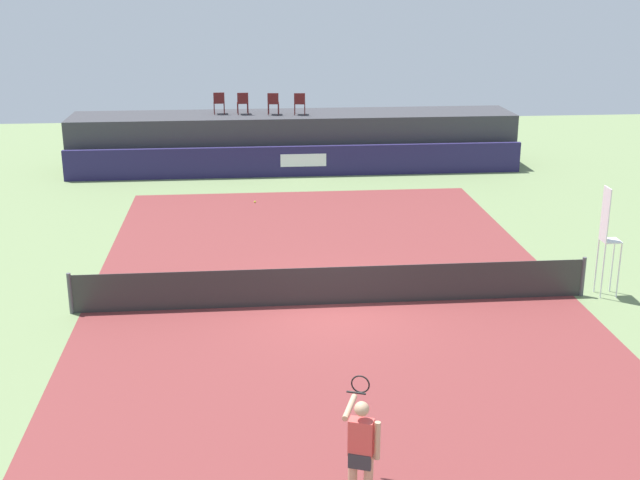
# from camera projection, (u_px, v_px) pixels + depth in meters

# --- Properties ---
(ground_plane) EXTENTS (48.00, 48.00, 0.00)m
(ground_plane) POSITION_uv_depth(u_px,v_px,m) (322.00, 263.00, 23.06)
(ground_plane) COLOR #6B7F51
(court_inner) EXTENTS (12.00, 22.00, 0.00)m
(court_inner) POSITION_uv_depth(u_px,v_px,m) (333.00, 304.00, 20.21)
(court_inner) COLOR maroon
(court_inner) RESTS_ON ground
(sponsor_wall) EXTENTS (18.00, 0.22, 1.20)m
(sponsor_wall) POSITION_uv_depth(u_px,v_px,m) (297.00, 161.00, 32.84)
(sponsor_wall) COLOR #231E4C
(sponsor_wall) RESTS_ON ground
(spectator_platform) EXTENTS (18.00, 2.80, 2.20)m
(spectator_platform) POSITION_uv_depth(u_px,v_px,m) (294.00, 140.00, 34.40)
(spectator_platform) COLOR #38383D
(spectator_platform) RESTS_ON ground
(spectator_chair_far_left) EXTENTS (0.46, 0.46, 0.89)m
(spectator_chair_far_left) POSITION_uv_depth(u_px,v_px,m) (219.00, 102.00, 33.76)
(spectator_chair_far_left) COLOR #561919
(spectator_chair_far_left) RESTS_ON spectator_platform
(spectator_chair_left) EXTENTS (0.46, 0.46, 0.89)m
(spectator_chair_left) POSITION_uv_depth(u_px,v_px,m) (243.00, 102.00, 33.69)
(spectator_chair_left) COLOR #561919
(spectator_chair_left) RESTS_ON spectator_platform
(spectator_chair_center) EXTENTS (0.48, 0.48, 0.89)m
(spectator_chair_center) POSITION_uv_depth(u_px,v_px,m) (273.00, 103.00, 33.59)
(spectator_chair_center) COLOR #561919
(spectator_chair_center) RESTS_ON spectator_platform
(spectator_chair_right) EXTENTS (0.48, 0.48, 0.89)m
(spectator_chair_right) POSITION_uv_depth(u_px,v_px,m) (300.00, 103.00, 33.58)
(spectator_chair_right) COLOR #561919
(spectator_chair_right) RESTS_ON spectator_platform
(umpire_chair) EXTENTS (0.45, 0.45, 2.76)m
(umpire_chair) POSITION_uv_depth(u_px,v_px,m) (607.00, 234.00, 20.32)
(umpire_chair) COLOR white
(umpire_chair) RESTS_ON ground
(tennis_net) EXTENTS (12.40, 0.02, 0.95)m
(tennis_net) POSITION_uv_depth(u_px,v_px,m) (333.00, 286.00, 20.07)
(tennis_net) COLOR #2D2D2D
(tennis_net) RESTS_ON ground
(net_post_near) EXTENTS (0.10, 0.10, 1.00)m
(net_post_near) POSITION_uv_depth(u_px,v_px,m) (70.00, 293.00, 19.52)
(net_post_near) COLOR #4C4C51
(net_post_near) RESTS_ON ground
(net_post_far) EXTENTS (0.10, 0.10, 1.00)m
(net_post_far) POSITION_uv_depth(u_px,v_px,m) (583.00, 277.00, 20.61)
(net_post_far) COLOR #4C4C51
(net_post_far) RESTS_ON ground
(tennis_player) EXTENTS (0.55, 1.25, 1.77)m
(tennis_player) POSITION_uv_depth(u_px,v_px,m) (361.00, 450.00, 12.24)
(tennis_player) COLOR white
(tennis_player) RESTS_ON court_inner
(tennis_ball) EXTENTS (0.07, 0.07, 0.07)m
(tennis_ball) POSITION_uv_depth(u_px,v_px,m) (255.00, 202.00, 29.16)
(tennis_ball) COLOR #D8EA33
(tennis_ball) RESTS_ON court_inner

